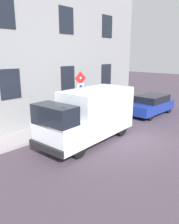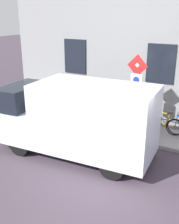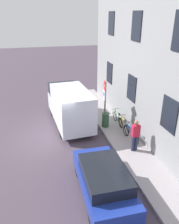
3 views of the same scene
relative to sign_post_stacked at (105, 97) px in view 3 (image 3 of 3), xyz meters
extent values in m
plane|color=#453945|center=(-3.28, -0.40, -2.15)|extent=(80.00, 80.00, 0.00)
cube|color=#9D9598|center=(0.66, -0.40, -2.08)|extent=(1.75, 16.02, 0.14)
cube|color=gray|center=(1.89, -0.40, 2.09)|extent=(0.70, 14.02, 8.50)
cube|color=black|center=(1.52, -4.25, 0.56)|extent=(0.06, 1.10, 1.50)
cube|color=black|center=(1.52, -0.40, 0.56)|extent=(0.06, 1.10, 1.50)
cube|color=black|center=(1.52, 3.45, 0.56)|extent=(0.06, 1.10, 1.50)
cube|color=black|center=(1.52, -0.40, 3.96)|extent=(0.06, 1.10, 1.50)
cube|color=black|center=(1.52, 3.45, 3.96)|extent=(0.06, 1.10, 1.50)
cylinder|color=#474C47|center=(0.04, -0.01, -0.54)|extent=(0.09, 0.09, 2.96)
pyramid|color=silver|center=(-0.04, 0.01, 0.69)|extent=(0.11, 0.50, 0.50)
pyramid|color=red|center=(-0.04, 0.00, 0.69)|extent=(0.10, 0.56, 0.56)
cube|color=white|center=(-0.02, 0.00, 0.14)|extent=(0.10, 0.44, 0.56)
cylinder|color=#1933B2|center=(-0.05, 0.00, 0.20)|extent=(0.04, 0.24, 0.24)
cube|color=white|center=(-1.87, 0.68, -0.74)|extent=(2.21, 3.91, 2.18)
cube|color=white|center=(-2.02, 3.28, -1.28)|extent=(2.08, 1.51, 1.10)
cube|color=black|center=(-2.03, 3.49, -0.38)|extent=(1.97, 1.09, 0.84)
cube|color=black|center=(-2.06, 4.03, -1.65)|extent=(2.01, 0.27, 0.28)
cylinder|color=black|center=(-2.89, 2.99, -1.77)|extent=(0.26, 0.77, 0.76)
cylinder|color=black|center=(-1.13, 3.09, -1.77)|extent=(0.26, 0.77, 0.76)
cylinder|color=black|center=(-2.70, -0.33, -1.77)|extent=(0.26, 0.77, 0.76)
cylinder|color=black|center=(-0.94, -0.23, -1.77)|extent=(0.26, 0.77, 0.76)
cube|color=navy|center=(-1.76, -5.23, -1.57)|extent=(1.85, 4.04, 0.64)
cube|color=black|center=(-1.77, -5.43, -1.07)|extent=(1.67, 2.44, 0.60)
cylinder|color=black|center=(-2.50, -3.89, -1.85)|extent=(0.20, 0.60, 0.60)
cylinder|color=black|center=(-0.95, -3.93, -1.85)|extent=(0.20, 0.60, 0.60)
cylinder|color=black|center=(-2.57, -6.53, -1.85)|extent=(0.20, 0.60, 0.60)
cylinder|color=black|center=(-1.02, -6.57, -1.85)|extent=(0.20, 0.60, 0.60)
torus|color=black|center=(0.94, -1.30, -1.68)|extent=(0.17, 0.67, 0.66)
torus|color=black|center=(1.03, -2.35, -1.68)|extent=(0.17, 0.67, 0.66)
cylinder|color=blue|center=(0.97, -1.64, -1.48)|extent=(0.09, 0.60, 0.60)
cylinder|color=blue|center=(0.98, -1.71, -1.21)|extent=(0.10, 0.73, 0.07)
cylinder|color=blue|center=(1.00, -2.00, -1.49)|extent=(0.05, 0.19, 0.55)
cylinder|color=blue|center=(1.01, -2.13, -1.73)|extent=(0.08, 0.43, 0.12)
cylinder|color=blue|center=(0.94, -1.33, -1.44)|extent=(0.04, 0.09, 0.50)
cube|color=black|center=(1.01, -2.07, -1.18)|extent=(0.10, 0.21, 0.06)
cylinder|color=#262626|center=(0.94, -1.35, -1.14)|extent=(0.46, 0.07, 0.03)
torus|color=black|center=(1.03, -0.29, -1.68)|extent=(0.20, 0.67, 0.66)
torus|color=black|center=(0.95, -1.33, -1.68)|extent=(0.20, 0.67, 0.66)
cylinder|color=gold|center=(1.00, -0.62, -1.48)|extent=(0.08, 0.60, 0.60)
cylinder|color=gold|center=(1.00, -0.70, -1.21)|extent=(0.09, 0.73, 0.07)
cylinder|color=gold|center=(0.97, -0.98, -1.49)|extent=(0.05, 0.19, 0.55)
cylinder|color=gold|center=(0.96, -1.12, -1.73)|extent=(0.07, 0.43, 0.12)
cylinder|color=gold|center=(1.02, -0.31, -1.44)|extent=(0.04, 0.09, 0.50)
cube|color=black|center=(0.97, -1.06, -1.18)|extent=(0.10, 0.21, 0.06)
cylinder|color=#262626|center=(1.02, -0.34, -1.14)|extent=(0.46, 0.07, 0.03)
torus|color=black|center=(1.00, 0.73, -1.68)|extent=(0.16, 0.66, 0.66)
torus|color=black|center=(0.98, -0.32, -1.68)|extent=(0.16, 0.66, 0.66)
cylinder|color=#258639|center=(0.99, 0.39, -1.48)|extent=(0.05, 0.60, 0.60)
cylinder|color=#258639|center=(0.99, 0.32, -1.21)|extent=(0.05, 0.73, 0.07)
cylinder|color=#258639|center=(0.98, 0.03, -1.49)|extent=(0.04, 0.19, 0.55)
cylinder|color=#258639|center=(0.98, -0.11, -1.73)|extent=(0.04, 0.43, 0.12)
cylinder|color=#258639|center=(0.99, 0.71, -1.44)|extent=(0.04, 0.09, 0.50)
cube|color=black|center=(0.98, -0.04, -1.18)|extent=(0.08, 0.20, 0.06)
cylinder|color=#262626|center=(0.99, 0.68, -1.14)|extent=(0.46, 0.04, 0.03)
cylinder|color=#262B47|center=(0.64, -2.86, -1.59)|extent=(0.16, 0.16, 0.85)
cylinder|color=#262B47|center=(0.82, -2.86, -1.59)|extent=(0.16, 0.16, 0.85)
cube|color=#BC1D35|center=(0.73, -2.86, -0.85)|extent=(0.41, 0.27, 0.62)
sphere|color=#936B4C|center=(0.73, -2.86, -0.40)|extent=(0.22, 0.22, 0.22)
cylinder|color=#2D5133|center=(0.14, 0.11, -1.56)|extent=(0.44, 0.44, 0.90)
camera|label=1|loc=(-8.83, 8.72, 1.98)|focal=34.79mm
camera|label=2|loc=(-9.11, -3.11, 2.45)|focal=44.35mm
camera|label=3|loc=(-4.08, -11.88, 4.58)|focal=35.88mm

